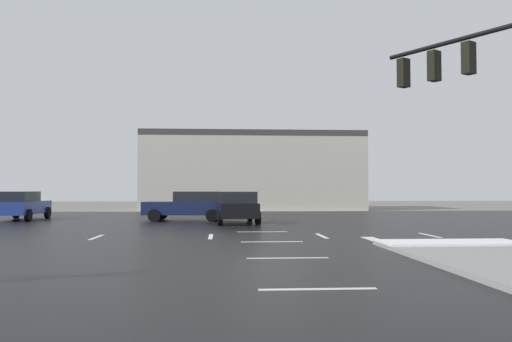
# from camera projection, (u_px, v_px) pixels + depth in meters

# --- Properties ---
(ground_plane) EXTENTS (120.00, 120.00, 0.00)m
(ground_plane) POSITION_uv_depth(u_px,v_px,m) (267.00, 237.00, 18.70)
(ground_plane) COLOR slate
(road_asphalt) EXTENTS (44.00, 44.00, 0.02)m
(road_asphalt) POSITION_uv_depth(u_px,v_px,m) (267.00, 237.00, 18.70)
(road_asphalt) COLOR black
(road_asphalt) RESTS_ON ground_plane
(snow_strip_curbside) EXTENTS (4.00, 1.60, 0.06)m
(snow_strip_curbside) POSITION_uv_depth(u_px,v_px,m) (451.00, 242.00, 15.05)
(snow_strip_curbside) COLOR white
(snow_strip_curbside) RESTS_ON sidewalk_corner
(lane_markings) EXTENTS (36.15, 36.15, 0.01)m
(lane_markings) POSITION_uv_depth(u_px,v_px,m) (306.00, 240.00, 17.41)
(lane_markings) COLOR silver
(lane_markings) RESTS_ON road_asphalt
(traffic_signal_mast) EXTENTS (2.94, 4.79, 6.46)m
(traffic_signal_mast) POSITION_uv_depth(u_px,v_px,m) (491.00, 88.00, 14.79)
(traffic_signal_mast) COLOR black
(traffic_signal_mast) RESTS_ON sidewalk_corner
(strip_building_background) EXTENTS (18.34, 8.00, 6.51)m
(strip_building_background) POSITION_uv_depth(u_px,v_px,m) (252.00, 172.00, 45.30)
(strip_building_background) COLOR beige
(strip_building_background) RESTS_ON ground_plane
(sedan_black) EXTENTS (2.28, 4.64, 1.58)m
(sedan_black) POSITION_uv_depth(u_px,v_px,m) (236.00, 207.00, 25.99)
(sedan_black) COLOR black
(sedan_black) RESTS_ON road_asphalt
(sedan_blue) EXTENTS (2.02, 4.54, 1.58)m
(sedan_blue) POSITION_uv_depth(u_px,v_px,m) (21.00, 205.00, 28.96)
(sedan_blue) COLOR navy
(sedan_blue) RESTS_ON road_asphalt
(sedan_navy) EXTENTS (4.67, 2.40, 1.58)m
(sedan_navy) POSITION_uv_depth(u_px,v_px,m) (189.00, 205.00, 28.25)
(sedan_navy) COLOR #141E47
(sedan_navy) RESTS_ON road_asphalt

